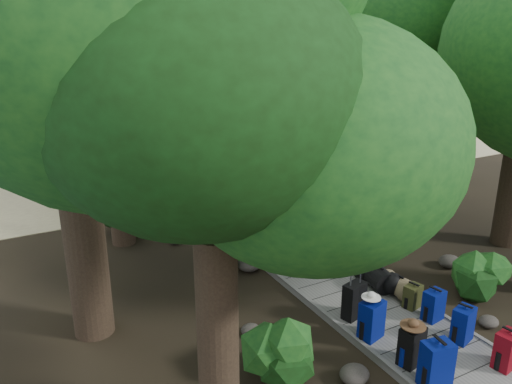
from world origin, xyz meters
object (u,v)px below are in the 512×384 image
backpack_right_a (507,348)px  suitcase_on_boardwalk (354,300)px  backpack_left_c (372,318)px  kayak (86,174)px  backpack_right_c (434,304)px  backpack_right_b (463,323)px  lone_suitcase_on_sand (198,170)px  backpack_left_b (412,344)px  backpack_left_a (437,362)px  backpack_right_d (413,295)px  duffel_right_black (377,277)px  duffel_right_khaki (397,285)px  sun_lounger (235,154)px

backpack_right_a → suitcase_on_boardwalk: 2.59m
backpack_left_c → kayak: bearing=86.3°
backpack_right_c → backpack_right_b: bearing=-103.9°
backpack_right_a → kayak: (-3.84, 14.39, -0.29)m
backpack_right_c → suitcase_on_boardwalk: size_ratio=0.93×
backpack_right_b → backpack_right_a: bearing=-104.7°
backpack_left_c → kayak: 12.99m
backpack_right_c → suitcase_on_boardwalk: suitcase_on_boardwalk is taller
backpack_right_b → lone_suitcase_on_sand: (-0.22, 11.56, -0.13)m
backpack_right_a → backpack_left_b: bearing=139.0°
backpack_left_a → kayak: (-2.50, 14.17, -0.36)m
lone_suitcase_on_sand → kayak: size_ratio=0.21×
backpack_left_a → kayak: size_ratio=0.27×
backpack_right_c → backpack_right_d: 0.50m
duffel_right_black → backpack_left_a: bearing=-103.7°
duffel_right_khaki → kayak: size_ratio=0.20×
backpack_left_b → backpack_right_a: 1.49m
backpack_left_c → duffel_right_black: backpack_left_c is taller
backpack_right_c → suitcase_on_boardwalk: 1.46m
duffel_right_black → lone_suitcase_on_sand: 9.42m
backpack_right_b → backpack_left_c: bearing=131.8°
backpack_left_b → lone_suitcase_on_sand: 11.65m
backpack_right_b → duffel_right_khaki: bearing=69.4°
backpack_right_a → duffel_right_khaki: bearing=78.4°
backpack_right_d → duffel_right_khaki: bearing=68.7°
backpack_right_b → suitcase_on_boardwalk: (-1.18, 1.47, -0.00)m
backpack_left_b → backpack_right_a: backpack_left_b is taller
backpack_right_b → backpack_left_b: bearing=165.6°
backpack_left_b → lone_suitcase_on_sand: size_ratio=1.15×
backpack_right_b → backpack_right_c: size_ratio=1.08×
backpack_right_a → backpack_right_b: bearing=82.4°
backpack_right_d → backpack_left_c: bearing=-176.9°
duffel_right_khaki → sun_lounger: sun_lounger is taller
backpack_left_c → backpack_right_d: size_ratio=1.52×
backpack_right_d → kayak: bearing=94.5°
backpack_right_a → suitcase_on_boardwalk: (-1.20, 2.29, 0.00)m
lone_suitcase_on_sand → kayak: bearing=161.8°
backpack_right_a → backpack_right_c: size_ratio=1.07×
backpack_left_a → backpack_right_b: size_ratio=1.19×
kayak → duffel_right_black: bearing=-46.9°
backpack_right_d → lone_suitcase_on_sand: lone_suitcase_on_sand is taller
backpack_left_a → lone_suitcase_on_sand: bearing=94.5°
duffel_right_khaki → lone_suitcase_on_sand: bearing=83.6°
backpack_right_a → backpack_right_c: (0.04, 1.54, -0.02)m
suitcase_on_boardwalk → sun_lounger: bearing=60.1°
backpack_right_b → lone_suitcase_on_sand: 11.56m
duffel_right_khaki → lone_suitcase_on_sand: size_ratio=0.95×
suitcase_on_boardwalk → backpack_right_b: bearing=-65.5°
backpack_right_a → backpack_right_b: backpack_right_b is taller
duffel_right_black → lone_suitcase_on_sand: size_ratio=1.18×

